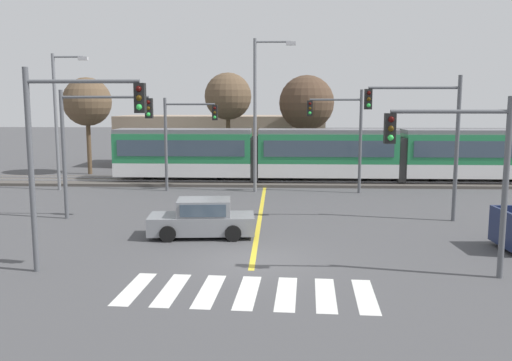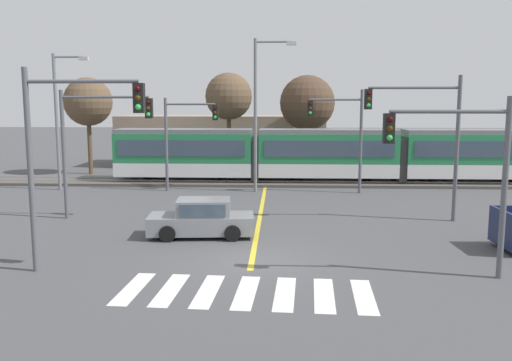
{
  "view_description": "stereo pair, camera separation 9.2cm",
  "coord_description": "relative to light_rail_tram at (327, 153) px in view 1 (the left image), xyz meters",
  "views": [
    {
      "loc": [
        0.86,
        -17.83,
        5.33
      ],
      "look_at": [
        -0.22,
        8.1,
        1.6
      ],
      "focal_mm": 38.0,
      "sensor_mm": 36.0,
      "label": 1
    },
    {
      "loc": [
        0.95,
        -17.83,
        5.33
      ],
      "look_at": [
        -0.22,
        8.1,
        1.6
      ],
      "focal_mm": 38.0,
      "sensor_mm": 36.0,
      "label": 2
    }
  ],
  "objects": [
    {
      "name": "rail_far",
      "position": [
        -4.04,
        0.73,
        -1.82
      ],
      "size": [
        120.0,
        0.08,
        0.1
      ],
      "primitive_type": "cube",
      "color": "#939399",
      "rests_on": "track_bed"
    },
    {
      "name": "traffic_light_mid_left",
      "position": [
        -11.56,
        -11.51,
        1.95
      ],
      "size": [
        4.25,
        0.38,
        5.91
      ],
      "color": "#515459",
      "rests_on": "ground"
    },
    {
      "name": "lane_centre_line",
      "position": [
        -4.04,
        -10.54,
        -2.04
      ],
      "size": [
        0.2,
        17.09,
        0.01
      ],
      "primitive_type": "cube",
      "color": "gold",
      "rests_on": "ground"
    },
    {
      "name": "track_bed",
      "position": [
        -4.04,
        0.01,
        -1.96
      ],
      "size": [
        120.0,
        4.0,
        0.18
      ],
      "primitive_type": "cube",
      "color": "#4C4742",
      "rests_on": "ground"
    },
    {
      "name": "building_backdrop_far",
      "position": [
        -8.08,
        10.63,
        0.07
      ],
      "size": [
        17.25,
        6.0,
        4.24
      ],
      "primitive_type": "cube",
      "color": "gray",
      "rests_on": "ground"
    },
    {
      "name": "bare_tree_west",
      "position": [
        -6.98,
        4.85,
        3.72
      ],
      "size": [
        3.5,
        3.5,
        7.56
      ],
      "color": "brown",
      "rests_on": "ground"
    },
    {
      "name": "traffic_light_far_left",
      "position": [
        -8.89,
        -3.41,
        1.68
      ],
      "size": [
        3.25,
        0.38,
        5.63
      ],
      "color": "#515459",
      "rests_on": "ground"
    },
    {
      "name": "bare_tree_far_west",
      "position": [
        -17.4,
        4.16,
        3.33
      ],
      "size": [
        3.58,
        3.58,
        7.2
      ],
      "color": "brown",
      "rests_on": "ground"
    },
    {
      "name": "bare_tree_east",
      "position": [
        -1.1,
        5.35,
        3.26
      ],
      "size": [
        4.13,
        4.13,
        7.39
      ],
      "color": "brown",
      "rests_on": "ground"
    },
    {
      "name": "street_lamp_west",
      "position": [
        -16.49,
        -3.33,
        2.66
      ],
      "size": [
        2.22,
        0.28,
        8.25
      ],
      "color": "slate",
      "rests_on": "ground"
    },
    {
      "name": "crosswalk_stripe_4",
      "position": [
        -2.95,
        -21.14,
        -2.04
      ],
      "size": [
        0.71,
        2.83,
        0.01
      ],
      "primitive_type": "cube",
      "rotation": [
        0.0,
        0.0,
        -0.05
      ],
      "color": "silver",
      "rests_on": "ground"
    },
    {
      "name": "crosswalk_stripe_2",
      "position": [
        -5.14,
        -21.03,
        -2.04
      ],
      "size": [
        0.71,
        2.83,
        0.01
      ],
      "primitive_type": "cube",
      "rotation": [
        0.0,
        0.0,
        -0.05
      ],
      "color": "silver",
      "rests_on": "ground"
    },
    {
      "name": "rail_near",
      "position": [
        -4.04,
        -0.71,
        -1.82
      ],
      "size": [
        120.0,
        0.08,
        0.1
      ],
      "primitive_type": "cube",
      "color": "#939399",
      "rests_on": "track_bed"
    },
    {
      "name": "crosswalk_stripe_0",
      "position": [
        -7.34,
        -20.91,
        -2.04
      ],
      "size": [
        0.71,
        2.83,
        0.01
      ],
      "primitive_type": "cube",
      "rotation": [
        0.0,
        0.0,
        -0.05
      ],
      "color": "silver",
      "rests_on": "ground"
    },
    {
      "name": "crosswalk_stripe_1",
      "position": [
        -6.24,
        -20.97,
        -2.04
      ],
      "size": [
        0.71,
        2.83,
        0.01
      ],
      "primitive_type": "cube",
      "rotation": [
        0.0,
        0.0,
        -0.05
      ],
      "color": "silver",
      "rests_on": "ground"
    },
    {
      "name": "crosswalk_stripe_6",
      "position": [
        -0.75,
        -21.26,
        -2.04
      ],
      "size": [
        0.71,
        2.83,
        0.01
      ],
      "primitive_type": "cube",
      "rotation": [
        0.0,
        0.0,
        -0.05
      ],
      "color": "silver",
      "rests_on": "ground"
    },
    {
      "name": "traffic_light_near_left",
      "position": [
        -9.68,
        -19.41,
        2.18
      ],
      "size": [
        3.75,
        0.38,
        6.41
      ],
      "color": "#515459",
      "rests_on": "ground"
    },
    {
      "name": "light_rail_tram",
      "position": [
        0.0,
        0.0,
        0.0
      ],
      "size": [
        28.0,
        2.64,
        3.43
      ],
      "color": "silver",
      "rests_on": "track_bed"
    },
    {
      "name": "street_lamp_centre",
      "position": [
        -4.37,
        -3.48,
        3.1
      ],
      "size": [
        2.47,
        0.28,
        9.05
      ],
      "color": "slate",
      "rests_on": "ground"
    },
    {
      "name": "traffic_light_far_right",
      "position": [
        0.57,
        -3.76,
        1.89
      ],
      "size": [
        3.25,
        0.38,
        6.1
      ],
      "color": "#515459",
      "rests_on": "ground"
    },
    {
      "name": "traffic_light_mid_right",
      "position": [
        3.41,
        -11.31,
        2.24
      ],
      "size": [
        4.25,
        0.38,
        6.54
      ],
      "color": "#515459",
      "rests_on": "ground"
    },
    {
      "name": "traffic_light_near_right",
      "position": [
        2.32,
        -19.47,
        1.62
      ],
      "size": [
        3.75,
        0.38,
        5.53
      ],
      "color": "#515459",
      "rests_on": "ground"
    },
    {
      "name": "crosswalk_stripe_5",
      "position": [
        -1.85,
        -21.2,
        -2.04
      ],
      "size": [
        0.71,
        2.83,
        0.01
      ],
      "primitive_type": "cube",
      "rotation": [
        0.0,
        0.0,
        -0.05
      ],
      "color": "silver",
      "rests_on": "ground"
    },
    {
      "name": "ground_plane",
      "position": [
        -4.04,
        -17.98,
        -2.05
      ],
      "size": [
        200.0,
        200.0,
        0.0
      ],
      "primitive_type": "plane",
      "color": "#474749"
    },
    {
      "name": "sedan_crossing",
      "position": [
        -6.23,
        -14.66,
        -1.35
      ],
      "size": [
        4.32,
        2.17,
        1.52
      ],
      "color": "gray",
      "rests_on": "ground"
    },
    {
      "name": "crosswalk_stripe_3",
      "position": [
        -4.04,
        -21.08,
        -2.04
      ],
      "size": [
        0.71,
        2.83,
        0.01
      ],
      "primitive_type": "cube",
      "rotation": [
        0.0,
        0.0,
        -0.05
      ],
      "color": "silver",
      "rests_on": "ground"
    }
  ]
}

